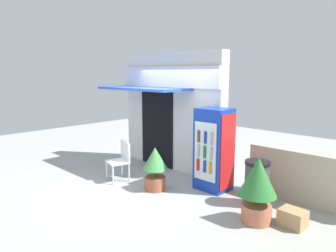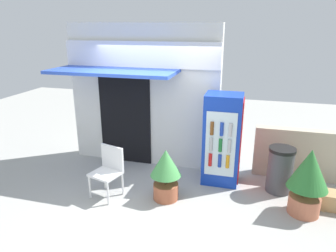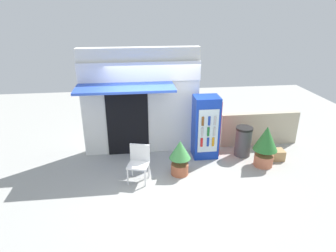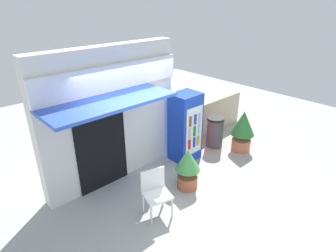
{
  "view_description": "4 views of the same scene",
  "coord_description": "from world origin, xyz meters",
  "px_view_note": "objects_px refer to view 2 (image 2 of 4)",
  "views": [
    {
      "loc": [
        5.02,
        -4.27,
        2.42
      ],
      "look_at": [
        0.62,
        0.26,
        1.34
      ],
      "focal_mm": 33.2,
      "sensor_mm": 36.0,
      "label": 1
    },
    {
      "loc": [
        1.75,
        -4.46,
        2.87
      ],
      "look_at": [
        0.47,
        0.25,
        1.25
      ],
      "focal_mm": 32.56,
      "sensor_mm": 36.0,
      "label": 2
    },
    {
      "loc": [
        -0.56,
        -6.27,
        3.91
      ],
      "look_at": [
        0.24,
        0.33,
        1.17
      ],
      "focal_mm": 31.53,
      "sensor_mm": 36.0,
      "label": 3
    },
    {
      "loc": [
        -3.24,
        -3.39,
        3.76
      ],
      "look_at": [
        0.37,
        0.47,
        1.33
      ],
      "focal_mm": 30.39,
      "sensor_mm": 36.0,
      "label": 4
    }
  ],
  "objects_px": {
    "drink_cooler": "(222,139)",
    "potted_plant_near_shop": "(166,171)",
    "cardboard_box": "(333,201)",
    "potted_plant_curbside": "(308,177)",
    "trash_bin": "(280,170)",
    "plastic_chair": "(109,168)"
  },
  "relations": [
    {
      "from": "drink_cooler",
      "to": "cardboard_box",
      "type": "xyz_separation_m",
      "value": [
        1.88,
        -0.45,
        -0.72
      ]
    },
    {
      "from": "drink_cooler",
      "to": "trash_bin",
      "type": "relative_size",
      "value": 2.05
    },
    {
      "from": "drink_cooler",
      "to": "potted_plant_curbside",
      "type": "xyz_separation_m",
      "value": [
        1.39,
        -0.73,
        -0.22
      ]
    },
    {
      "from": "plastic_chair",
      "to": "drink_cooler",
      "type": "bearing_deg",
      "value": 28.52
    },
    {
      "from": "potted_plant_curbside",
      "to": "cardboard_box",
      "type": "relative_size",
      "value": 2.8
    },
    {
      "from": "drink_cooler",
      "to": "potted_plant_near_shop",
      "type": "distance_m",
      "value": 1.27
    },
    {
      "from": "drink_cooler",
      "to": "trash_bin",
      "type": "bearing_deg",
      "value": -5.52
    },
    {
      "from": "potted_plant_curbside",
      "to": "plastic_chair",
      "type": "bearing_deg",
      "value": -175.16
    },
    {
      "from": "plastic_chair",
      "to": "potted_plant_near_shop",
      "type": "distance_m",
      "value": 1.01
    },
    {
      "from": "potted_plant_curbside",
      "to": "trash_bin",
      "type": "relative_size",
      "value": 1.31
    },
    {
      "from": "drink_cooler",
      "to": "plastic_chair",
      "type": "distance_m",
      "value": 2.13
    },
    {
      "from": "drink_cooler",
      "to": "cardboard_box",
      "type": "distance_m",
      "value": 2.07
    },
    {
      "from": "potted_plant_near_shop",
      "to": "trash_bin",
      "type": "bearing_deg",
      "value": 22.41
    },
    {
      "from": "drink_cooler",
      "to": "cardboard_box",
      "type": "height_order",
      "value": "drink_cooler"
    },
    {
      "from": "cardboard_box",
      "to": "potted_plant_near_shop",
      "type": "bearing_deg",
      "value": -171.03
    },
    {
      "from": "drink_cooler",
      "to": "potted_plant_near_shop",
      "type": "relative_size",
      "value": 1.88
    },
    {
      "from": "potted_plant_near_shop",
      "to": "cardboard_box",
      "type": "bearing_deg",
      "value": 8.97
    },
    {
      "from": "plastic_chair",
      "to": "potted_plant_near_shop",
      "type": "height_order",
      "value": "potted_plant_near_shop"
    },
    {
      "from": "potted_plant_near_shop",
      "to": "cardboard_box",
      "type": "xyz_separation_m",
      "value": [
        2.73,
        0.43,
        -0.38
      ]
    },
    {
      "from": "drink_cooler",
      "to": "plastic_chair",
      "type": "xyz_separation_m",
      "value": [
        -1.84,
        -1.0,
        -0.35
      ]
    },
    {
      "from": "potted_plant_curbside",
      "to": "cardboard_box",
      "type": "xyz_separation_m",
      "value": [
        0.49,
        0.28,
        -0.5
      ]
    },
    {
      "from": "drink_cooler",
      "to": "potted_plant_curbside",
      "type": "bearing_deg",
      "value": -27.56
    }
  ]
}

